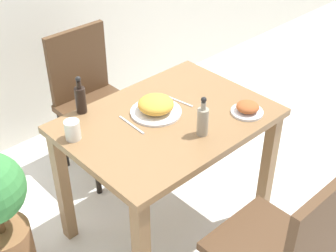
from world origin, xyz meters
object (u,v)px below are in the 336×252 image
(chair_near, at_px, (285,248))
(side_plate, at_px, (247,109))
(sauce_bottle, at_px, (80,98))
(food_plate, at_px, (156,106))
(condiment_bottle, at_px, (203,120))
(drink_cup, at_px, (72,130))
(chair_far, at_px, (91,95))

(chair_near, height_order, side_plate, chair_near)
(sauce_bottle, bearing_deg, food_plate, -44.66)
(chair_near, height_order, condiment_bottle, condiment_bottle)
(chair_near, xyz_separation_m, drink_cup, (-0.35, 0.94, 0.26))
(side_plate, distance_m, sauce_bottle, 0.81)
(side_plate, height_order, sauce_bottle, sauce_bottle)
(sauce_bottle, bearing_deg, condiment_bottle, -60.97)
(food_plate, xyz_separation_m, condiment_bottle, (0.04, -0.28, 0.04))
(drink_cup, height_order, condiment_bottle, condiment_bottle)
(side_plate, height_order, condiment_bottle, condiment_bottle)
(chair_near, distance_m, side_plate, 0.71)
(chair_near, distance_m, sauce_bottle, 1.15)
(chair_near, height_order, food_plate, chair_near)
(chair_near, relative_size, drink_cup, 9.82)
(drink_cup, xyz_separation_m, condiment_bottle, (0.45, -0.38, 0.03))
(food_plate, bearing_deg, sauce_bottle, 135.34)
(sauce_bottle, bearing_deg, chair_far, 51.94)
(sauce_bottle, relative_size, condiment_bottle, 1.00)
(sauce_bottle, distance_m, condiment_bottle, 0.61)
(chair_far, bearing_deg, condiment_bottle, -91.77)
(side_plate, distance_m, condiment_bottle, 0.30)
(chair_near, xyz_separation_m, condiment_bottle, (0.10, 0.57, 0.29))
(chair_far, height_order, side_plate, chair_far)
(food_plate, height_order, drink_cup, drink_cup)
(food_plate, xyz_separation_m, drink_cup, (-0.41, 0.10, 0.01))
(side_plate, bearing_deg, drink_cup, 151.33)
(drink_cup, bearing_deg, sauce_bottle, 45.54)
(chair_near, xyz_separation_m, sauce_bottle, (-0.20, 1.10, 0.29))
(chair_far, xyz_separation_m, side_plate, (0.26, -0.98, 0.24))
(chair_near, bearing_deg, side_plate, -125.88)
(chair_near, distance_m, food_plate, 0.88)
(condiment_bottle, bearing_deg, drink_cup, 140.20)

